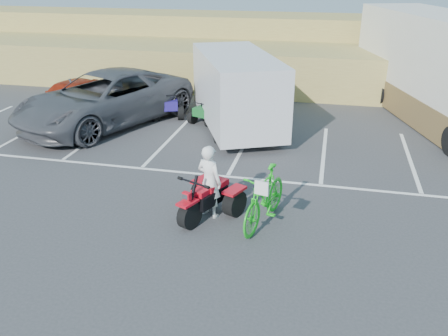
% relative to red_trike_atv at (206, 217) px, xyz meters
% --- Properties ---
extents(ground, '(100.00, 100.00, 0.00)m').
position_rel_red_trike_atv_xyz_m(ground, '(-0.01, 0.08, 0.00)').
color(ground, '#363639').
rests_on(ground, ground).
extents(parking_stripes, '(28.00, 5.16, 0.01)m').
position_rel_red_trike_atv_xyz_m(parking_stripes, '(0.86, 4.14, 0.00)').
color(parking_stripes, white).
rests_on(parking_stripes, ground).
extents(grass_embankment, '(40.00, 8.50, 3.10)m').
position_rel_red_trike_atv_xyz_m(grass_embankment, '(-0.01, 15.56, 1.42)').
color(grass_embankment, olive).
rests_on(grass_embankment, ground).
extents(red_trike_atv, '(1.94, 2.17, 1.16)m').
position_rel_red_trike_atv_xyz_m(red_trike_atv, '(0.00, 0.00, 0.00)').
color(red_trike_atv, red).
rests_on(red_trike_atv, ground).
extents(rider, '(0.79, 0.67, 1.84)m').
position_rel_red_trike_atv_xyz_m(rider, '(0.06, 0.14, 0.92)').
color(rider, white).
rests_on(rider, ground).
extents(green_dirt_bike, '(1.22, 2.41, 1.40)m').
position_rel_red_trike_atv_xyz_m(green_dirt_bike, '(1.43, 0.04, 0.70)').
color(green_dirt_bike, '#14BF19').
rests_on(green_dirt_bike, ground).
extents(grey_pickup, '(5.98, 7.89, 1.99)m').
position_rel_red_trike_atv_xyz_m(grey_pickup, '(-5.66, 6.28, 1.00)').
color(grey_pickup, '#424349').
rests_on(grey_pickup, ground).
extents(red_car, '(2.73, 4.37, 1.39)m').
position_rel_red_trike_atv_xyz_m(red_car, '(-7.79, 7.32, 0.69)').
color(red_car, maroon).
rests_on(red_car, ground).
extents(cargo_trailer, '(4.57, 6.35, 2.75)m').
position_rel_red_trike_atv_xyz_m(cargo_trailer, '(-0.67, 6.96, 1.49)').
color(cargo_trailer, silver).
rests_on(cargo_trailer, ground).
extents(rv_motorhome, '(5.99, 11.29, 3.94)m').
position_rel_red_trike_atv_xyz_m(rv_motorhome, '(6.84, 9.77, 1.71)').
color(rv_motorhome, silver).
rests_on(rv_motorhome, ground).
extents(quad_atv_blue, '(1.69, 1.92, 1.05)m').
position_rel_red_trike_atv_xyz_m(quad_atv_blue, '(-3.66, 7.76, 0.00)').
color(quad_atv_blue, navy).
rests_on(quad_atv_blue, ground).
extents(quad_atv_green, '(1.45, 1.66, 0.90)m').
position_rel_red_trike_atv_xyz_m(quad_atv_green, '(-1.87, 7.35, 0.00)').
color(quad_atv_green, '#145A23').
rests_on(quad_atv_green, ground).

